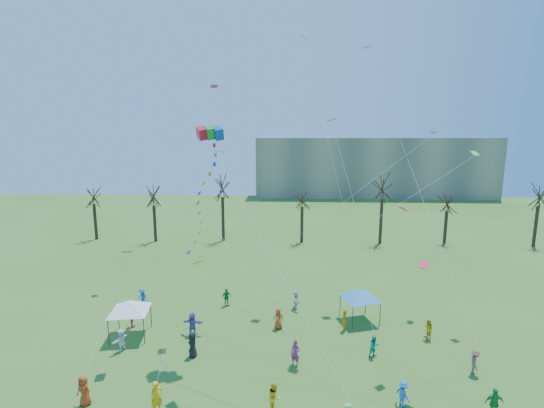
{
  "coord_description": "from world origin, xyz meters",
  "views": [
    {
      "loc": [
        0.5,
        -18.43,
        15.13
      ],
      "look_at": [
        -0.62,
        5.0,
        11.0
      ],
      "focal_mm": 25.0,
      "sensor_mm": 36.0,
      "label": 1
    }
  ],
  "objects_px": {
    "canopy_tent_white": "(129,306)",
    "canopy_tent_blue": "(360,294)",
    "distant_building": "(372,167)",
    "big_box_kite": "(207,201)"
  },
  "relations": [
    {
      "from": "big_box_kite",
      "to": "canopy_tent_blue",
      "type": "relative_size",
      "value": 5.04
    },
    {
      "from": "big_box_kite",
      "to": "canopy_tent_blue",
      "type": "distance_m",
      "value": 15.16
    },
    {
      "from": "distant_building",
      "to": "canopy_tent_white",
      "type": "height_order",
      "value": "distant_building"
    },
    {
      "from": "distant_building",
      "to": "big_box_kite",
      "type": "height_order",
      "value": "big_box_kite"
    },
    {
      "from": "big_box_kite",
      "to": "canopy_tent_white",
      "type": "height_order",
      "value": "big_box_kite"
    },
    {
      "from": "canopy_tent_white",
      "to": "canopy_tent_blue",
      "type": "bearing_deg",
      "value": 10.64
    },
    {
      "from": "distant_building",
      "to": "canopy_tent_white",
      "type": "distance_m",
      "value": 81.4
    },
    {
      "from": "canopy_tent_white",
      "to": "canopy_tent_blue",
      "type": "height_order",
      "value": "canopy_tent_white"
    },
    {
      "from": "distant_building",
      "to": "canopy_tent_blue",
      "type": "height_order",
      "value": "distant_building"
    },
    {
      "from": "canopy_tent_white",
      "to": "big_box_kite",
      "type": "bearing_deg",
      "value": -13.8
    }
  ]
}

